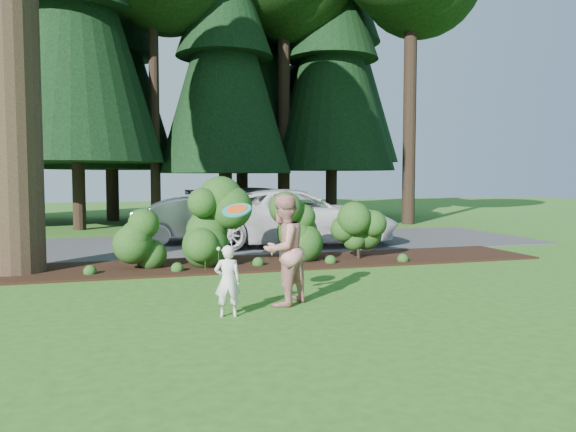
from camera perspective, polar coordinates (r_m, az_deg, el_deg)
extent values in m
plane|color=#2D5919|center=(10.46, -3.24, -7.73)|extent=(80.00, 80.00, 0.00)
cube|color=black|center=(13.59, -6.40, -4.92)|extent=(16.00, 2.50, 0.05)
cube|color=#38383A|center=(17.75, -8.81, -2.87)|extent=(22.00, 6.00, 0.03)
sphere|color=#1C4715|center=(13.26, -14.93, -2.48)|extent=(1.08, 1.08, 1.08)
cylinder|color=black|center=(13.32, -14.89, -4.66)|extent=(0.08, 0.08, 0.30)
sphere|color=#1C4715|center=(13.20, -7.09, -1.20)|extent=(1.35, 1.35, 1.35)
cylinder|color=black|center=(13.29, -7.06, -4.58)|extent=(0.08, 0.08, 0.30)
sphere|color=#1C4715|center=(13.90, 0.05, -1.37)|extent=(1.26, 1.26, 1.26)
cylinder|color=black|center=(13.98, 0.05, -4.12)|extent=(0.08, 0.08, 0.30)
sphere|color=#1C4715|center=(14.34, 7.19, -1.67)|extent=(1.17, 1.17, 1.17)
cylinder|color=black|center=(14.41, 7.17, -3.91)|extent=(0.08, 0.08, 0.30)
cylinder|color=#1C4715|center=(12.63, -8.41, -4.58)|extent=(0.01, 0.01, 0.50)
sphere|color=white|center=(12.60, -8.43, -3.37)|extent=(0.09, 0.09, 0.09)
cylinder|color=#1C4715|center=(12.68, -7.07, -4.54)|extent=(0.01, 0.01, 0.50)
sphere|color=white|center=(12.64, -7.08, -3.33)|extent=(0.09, 0.09, 0.09)
cylinder|color=#1C4715|center=(12.73, -5.73, -4.49)|extent=(0.01, 0.01, 0.50)
sphere|color=white|center=(12.69, -5.74, -3.29)|extent=(0.09, 0.09, 0.09)
cylinder|color=black|center=(25.22, -20.51, 10.87)|extent=(0.50, 0.50, 10.50)
cone|color=black|center=(25.76, -20.68, 17.50)|extent=(6.60, 6.60, 11.25)
cylinder|color=black|center=(23.62, -13.34, 9.36)|extent=(0.50, 0.50, 8.75)
cylinder|color=black|center=(25.09, -6.51, 11.93)|extent=(0.50, 0.50, 11.20)
cone|color=black|center=(25.73, -6.57, 19.01)|extent=(7.04, 7.04, 12.00)
cylinder|color=black|center=(26.63, -0.41, 9.60)|extent=(0.50, 0.50, 9.45)
cylinder|color=black|center=(26.12, 5.90, 11.24)|extent=(0.50, 0.50, 10.85)
cone|color=black|center=(26.69, 5.95, 17.85)|extent=(6.82, 6.82, 11.62)
cylinder|color=black|center=(28.89, 9.01, 9.46)|extent=(0.50, 0.50, 9.80)
cylinder|color=black|center=(28.15, -16.98, 10.20)|extent=(0.50, 0.50, 10.50)
cone|color=black|center=(28.63, -17.11, 16.18)|extent=(6.60, 6.60, 11.25)
cylinder|color=black|center=(29.80, -5.15, 11.36)|extent=(0.50, 0.50, 11.90)
cone|color=black|center=(30.42, -5.19, 17.72)|extent=(7.48, 7.48, 12.75)
cylinder|color=black|center=(30.61, 4.40, 9.52)|extent=(0.50, 0.50, 10.15)
cone|color=black|center=(31.02, 4.43, 14.86)|extent=(6.38, 6.38, 10.88)
cone|color=black|center=(31.82, 4.46, 20.77)|extent=(4.64, 4.64, 6.53)
imported|color=#B9B9BE|center=(18.05, -8.71, -0.39)|extent=(4.50, 1.81, 1.45)
imported|color=silver|center=(17.27, 0.90, -0.11)|extent=(6.49, 3.59, 1.72)
imported|color=black|center=(20.46, -1.98, 0.52)|extent=(5.91, 2.46, 1.71)
imported|color=white|center=(8.62, -6.15, -6.57)|extent=(0.44, 0.32, 1.10)
imported|color=#A91D16|center=(9.28, -0.50, -3.44)|extent=(1.14, 1.10, 1.85)
cylinder|color=teal|center=(8.92, -5.22, 0.61)|extent=(0.50, 0.45, 0.28)
cylinder|color=#F84C14|center=(8.92, -5.22, 0.70)|extent=(0.35, 0.32, 0.19)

